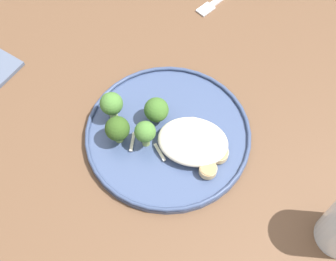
{
  "coord_description": "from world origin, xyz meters",
  "views": [
    {
      "loc": [
        -0.04,
        0.41,
        1.41
      ],
      "look_at": [
        0.04,
        0.03,
        0.76
      ],
      "focal_mm": 46.62,
      "sensor_mm": 36.0,
      "label": 1
    }
  ],
  "objects_px": {
    "seared_scallop_tilted_round": "(218,153)",
    "seared_scallop_center_golden": "(208,170)",
    "seared_scallop_on_noodles": "(194,156)",
    "broccoli_floret_small_sprig": "(145,132)",
    "broccoli_floret_beside_noodles": "(156,110)",
    "seared_scallop_left_edge": "(199,143)",
    "broccoli_floret_tall_stalk": "(117,129)",
    "seared_scallop_right_edge": "(195,128)",
    "dinner_plate": "(168,134)",
    "seared_scallop_large_seared": "(171,148)",
    "broccoli_floret_center_pile": "(112,104)"
  },
  "relations": [
    {
      "from": "seared_scallop_tilted_round",
      "to": "broccoli_floret_center_pile",
      "type": "distance_m",
      "value": 0.2
    },
    {
      "from": "seared_scallop_large_seared",
      "to": "broccoli_floret_tall_stalk",
      "type": "bearing_deg",
      "value": -2.37
    },
    {
      "from": "seared_scallop_tilted_round",
      "to": "broccoli_floret_beside_noodles",
      "type": "xyz_separation_m",
      "value": [
        0.12,
        -0.05,
        0.02
      ]
    },
    {
      "from": "broccoli_floret_tall_stalk",
      "to": "broccoli_floret_beside_noodles",
      "type": "relative_size",
      "value": 1.09
    },
    {
      "from": "seared_scallop_tilted_round",
      "to": "broccoli_floret_beside_noodles",
      "type": "distance_m",
      "value": 0.13
    },
    {
      "from": "broccoli_floret_tall_stalk",
      "to": "seared_scallop_right_edge",
      "type": "bearing_deg",
      "value": -160.79
    },
    {
      "from": "seared_scallop_on_noodles",
      "to": "broccoli_floret_small_sprig",
      "type": "xyz_separation_m",
      "value": [
        0.09,
        -0.01,
        0.03
      ]
    },
    {
      "from": "dinner_plate",
      "to": "seared_scallop_left_edge",
      "type": "height_order",
      "value": "seared_scallop_left_edge"
    },
    {
      "from": "seared_scallop_right_edge",
      "to": "seared_scallop_center_golden",
      "type": "distance_m",
      "value": 0.08
    },
    {
      "from": "seared_scallop_center_golden",
      "to": "seared_scallop_left_edge",
      "type": "xyz_separation_m",
      "value": [
        0.02,
        -0.05,
        0.0
      ]
    },
    {
      "from": "dinner_plate",
      "to": "seared_scallop_on_noodles",
      "type": "height_order",
      "value": "seared_scallop_on_noodles"
    },
    {
      "from": "dinner_plate",
      "to": "seared_scallop_large_seared",
      "type": "relative_size",
      "value": 10.53
    },
    {
      "from": "seared_scallop_on_noodles",
      "to": "seared_scallop_left_edge",
      "type": "bearing_deg",
      "value": -99.06
    },
    {
      "from": "seared_scallop_center_golden",
      "to": "broccoli_floret_tall_stalk",
      "type": "relative_size",
      "value": 0.51
    },
    {
      "from": "broccoli_floret_beside_noodles",
      "to": "broccoli_floret_small_sprig",
      "type": "bearing_deg",
      "value": 82.54
    },
    {
      "from": "seared_scallop_on_noodles",
      "to": "dinner_plate",
      "type": "bearing_deg",
      "value": -36.91
    },
    {
      "from": "seared_scallop_tilted_round",
      "to": "seared_scallop_left_edge",
      "type": "bearing_deg",
      "value": -19.85
    },
    {
      "from": "dinner_plate",
      "to": "seared_scallop_right_edge",
      "type": "xyz_separation_m",
      "value": [
        -0.04,
        -0.01,
        0.01
      ]
    },
    {
      "from": "seared_scallop_right_edge",
      "to": "broccoli_floret_center_pile",
      "type": "height_order",
      "value": "broccoli_floret_center_pile"
    },
    {
      "from": "seared_scallop_left_edge",
      "to": "broccoli_floret_beside_noodles",
      "type": "relative_size",
      "value": 0.51
    },
    {
      "from": "broccoli_floret_small_sprig",
      "to": "broccoli_floret_beside_noodles",
      "type": "height_order",
      "value": "broccoli_floret_small_sprig"
    },
    {
      "from": "dinner_plate",
      "to": "broccoli_floret_center_pile",
      "type": "height_order",
      "value": "broccoli_floret_center_pile"
    },
    {
      "from": "seared_scallop_tilted_round",
      "to": "broccoli_floret_small_sprig",
      "type": "xyz_separation_m",
      "value": [
        0.12,
        0.0,
        0.03
      ]
    },
    {
      "from": "seared_scallop_large_seared",
      "to": "seared_scallop_left_edge",
      "type": "xyz_separation_m",
      "value": [
        -0.04,
        -0.02,
        -0.0
      ]
    },
    {
      "from": "seared_scallop_large_seared",
      "to": "seared_scallop_on_noodles",
      "type": "distance_m",
      "value": 0.04
    },
    {
      "from": "seared_scallop_large_seared",
      "to": "dinner_plate",
      "type": "bearing_deg",
      "value": -69.7
    },
    {
      "from": "seared_scallop_large_seared",
      "to": "seared_scallop_right_edge",
      "type": "height_order",
      "value": "same"
    },
    {
      "from": "broccoli_floret_beside_noodles",
      "to": "dinner_plate",
      "type": "bearing_deg",
      "value": 136.98
    },
    {
      "from": "seared_scallop_large_seared",
      "to": "seared_scallop_left_edge",
      "type": "relative_size",
      "value": 1.03
    },
    {
      "from": "seared_scallop_large_seared",
      "to": "seared_scallop_on_noodles",
      "type": "relative_size",
      "value": 0.9
    },
    {
      "from": "seared_scallop_on_noodles",
      "to": "broccoli_floret_small_sprig",
      "type": "distance_m",
      "value": 0.09
    },
    {
      "from": "broccoli_floret_small_sprig",
      "to": "broccoli_floret_beside_noodles",
      "type": "relative_size",
      "value": 1.1
    },
    {
      "from": "seared_scallop_left_edge",
      "to": "broccoli_floret_beside_noodles",
      "type": "distance_m",
      "value": 0.09
    },
    {
      "from": "dinner_plate",
      "to": "broccoli_floret_beside_noodles",
      "type": "relative_size",
      "value": 5.5
    },
    {
      "from": "broccoli_floret_small_sprig",
      "to": "broccoli_floret_tall_stalk",
      "type": "xyz_separation_m",
      "value": [
        0.05,
        0.0,
        -0.0
      ]
    },
    {
      "from": "seared_scallop_on_noodles",
      "to": "seared_scallop_center_golden",
      "type": "bearing_deg",
      "value": 143.42
    },
    {
      "from": "dinner_plate",
      "to": "seared_scallop_tilted_round",
      "type": "distance_m",
      "value": 0.1
    },
    {
      "from": "seared_scallop_tilted_round",
      "to": "broccoli_floret_tall_stalk",
      "type": "distance_m",
      "value": 0.17
    },
    {
      "from": "seared_scallop_right_edge",
      "to": "broccoli_floret_small_sprig",
      "type": "relative_size",
      "value": 0.58
    },
    {
      "from": "seared_scallop_tilted_round",
      "to": "seared_scallop_right_edge",
      "type": "bearing_deg",
      "value": -40.21
    },
    {
      "from": "seared_scallop_center_golden",
      "to": "dinner_plate",
      "type": "bearing_deg",
      "value": -36.79
    },
    {
      "from": "seared_scallop_on_noodles",
      "to": "broccoli_floret_tall_stalk",
      "type": "distance_m",
      "value": 0.13
    },
    {
      "from": "seared_scallop_tilted_round",
      "to": "seared_scallop_center_golden",
      "type": "bearing_deg",
      "value": 70.69
    },
    {
      "from": "seared_scallop_left_edge",
      "to": "dinner_plate",
      "type": "bearing_deg",
      "value": -13.38
    },
    {
      "from": "seared_scallop_on_noodles",
      "to": "broccoli_floret_small_sprig",
      "type": "bearing_deg",
      "value": -8.02
    },
    {
      "from": "seared_scallop_tilted_round",
      "to": "broccoli_floret_center_pile",
      "type": "bearing_deg",
      "value": -11.62
    },
    {
      "from": "dinner_plate",
      "to": "broccoli_floret_tall_stalk",
      "type": "distance_m",
      "value": 0.09
    },
    {
      "from": "seared_scallop_large_seared",
      "to": "broccoli_floret_tall_stalk",
      "type": "distance_m",
      "value": 0.1
    },
    {
      "from": "dinner_plate",
      "to": "seared_scallop_right_edge",
      "type": "bearing_deg",
      "value": -162.91
    },
    {
      "from": "seared_scallop_right_edge",
      "to": "seared_scallop_tilted_round",
      "type": "bearing_deg",
      "value": 139.79
    }
  ]
}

